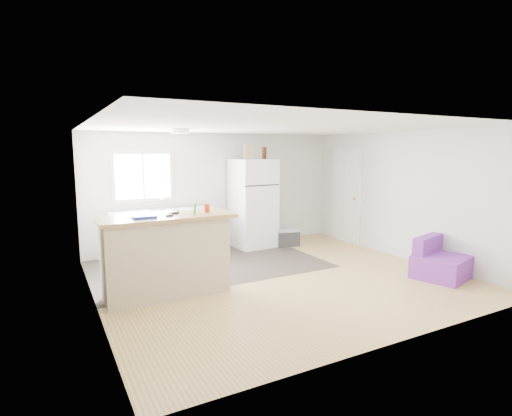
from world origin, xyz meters
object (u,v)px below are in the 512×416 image
at_px(refrigerator, 253,203).
at_px(cooler, 287,237).
at_px(blue_tray, 144,217).
at_px(kitchen_cabinets, 165,233).
at_px(cardboard_box, 249,152).
at_px(bottle_right, 265,153).
at_px(cleaner_jug, 170,287).
at_px(peninsula, 166,255).
at_px(bottle_left, 264,153).
at_px(red_cup, 207,208).
at_px(mop, 188,279).
at_px(purple_seat, 439,263).

distance_m(refrigerator, cooler, 1.04).
bearing_deg(blue_tray, kitchen_cabinets, 68.51).
bearing_deg(cardboard_box, bottle_right, -7.09).
bearing_deg(cleaner_jug, bottle_right, 55.25).
bearing_deg(refrigerator, cooler, -27.15).
relative_size(cleaner_jug, cardboard_box, 1.16).
xyz_separation_m(refrigerator, cooler, (0.68, -0.29, -0.74)).
relative_size(refrigerator, cleaner_jug, 5.38).
relative_size(cooler, blue_tray, 1.88).
bearing_deg(bottle_right, peninsula, -144.01).
distance_m(bottle_left, bottle_right, 0.07).
distance_m(cleaner_jug, cardboard_box, 3.66).
bearing_deg(peninsula, red_cup, 0.05).
height_order(cleaner_jug, bottle_right, bottle_right).
bearing_deg(bottle_right, mop, -139.17).
height_order(blue_tray, bottle_right, bottle_right).
bearing_deg(purple_seat, cardboard_box, 102.51).
relative_size(peninsula, blue_tray, 6.22).
height_order(refrigerator, bottle_right, bottle_right).
height_order(bottle_left, bottle_right, same).
bearing_deg(peninsula, kitchen_cabinets, 75.21).
distance_m(kitchen_cabinets, peninsula, 2.17).
bearing_deg(refrigerator, cardboard_box, -178.40).
bearing_deg(refrigerator, blue_tray, -146.38).
relative_size(refrigerator, cooler, 3.30).
relative_size(blue_tray, cardboard_box, 1.00).
bearing_deg(bottle_left, blue_tray, -145.91).
bearing_deg(bottle_left, cardboard_box, 163.09).
bearing_deg(kitchen_cabinets, cooler, -3.02).
bearing_deg(mop, blue_tray, 168.30).
bearing_deg(cardboard_box, peninsula, -139.42).
height_order(peninsula, mop, mop).
xyz_separation_m(cooler, cardboard_box, (-0.78, 0.28, 1.82)).
xyz_separation_m(mop, red_cup, (0.36, 0.14, 0.98)).
bearing_deg(kitchen_cabinets, blue_tray, -106.08).
bearing_deg(bottle_left, bottle_right, 40.03).
xyz_separation_m(peninsula, refrigerator, (2.44, 2.01, 0.35)).
bearing_deg(red_cup, kitchen_cabinets, 91.90).
bearing_deg(cooler, blue_tray, -139.70).
height_order(cooler, cleaner_jug, cooler).
bearing_deg(mop, cardboard_box, 40.16).
xyz_separation_m(purple_seat, bottle_left, (-1.47, 3.21, 1.76)).
height_order(peninsula, cooler, peninsula).
bearing_deg(kitchen_cabinets, refrigerator, 2.79).
xyz_separation_m(kitchen_cabinets, purple_seat, (3.55, -3.40, -0.23)).
xyz_separation_m(mop, bottle_left, (2.37, 2.05, 1.76)).
height_order(purple_seat, bottle_left, bottle_left).
xyz_separation_m(cleaner_jug, bottle_right, (2.69, 2.08, 1.84)).
xyz_separation_m(refrigerator, cleaner_jug, (-2.44, -2.13, -0.78)).
bearing_deg(cardboard_box, blue_tray, -141.73).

